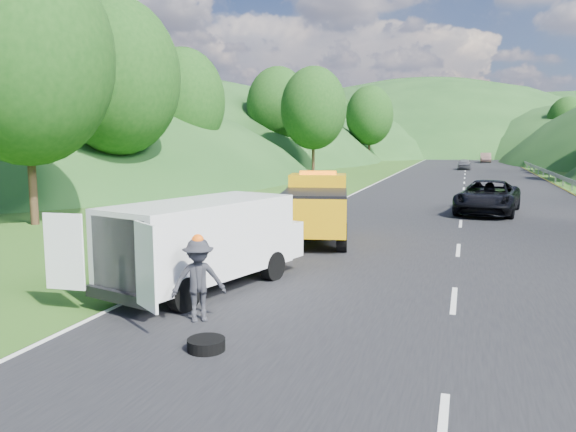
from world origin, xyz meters
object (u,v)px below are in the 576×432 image
(woman, at_px, (256,264))
(spare_tire, at_px, (206,351))
(child, at_px, (233,278))
(worker, at_px, (199,322))
(passing_suv, at_px, (487,214))
(tow_truck, at_px, (316,208))
(white_van, at_px, (206,239))
(suitcase, at_px, (222,246))

(woman, xyz_separation_m, spare_tire, (1.61, -6.56, 0.00))
(woman, bearing_deg, child, -167.87)
(worker, height_order, passing_suv, worker)
(tow_truck, xyz_separation_m, child, (-0.66, -5.98, -1.19))
(child, relative_size, passing_suv, 0.19)
(spare_tire, bearing_deg, child, 108.16)
(white_van, height_order, woman, white_van)
(woman, distance_m, passing_suv, 15.33)
(suitcase, bearing_deg, spare_tire, -67.66)
(woman, distance_m, worker, 5.24)
(white_van, xyz_separation_m, worker, (0.95, -2.31, -1.21))
(white_van, height_order, child, white_van)
(tow_truck, xyz_separation_m, spare_tire, (0.92, -10.79, -1.19))
(white_van, height_order, spare_tire, white_van)
(tow_truck, relative_size, child, 5.33)
(woman, bearing_deg, suitcase, 73.99)
(tow_truck, distance_m, woman, 4.44)
(white_van, xyz_separation_m, spare_tire, (1.77, -3.69, -1.21))
(woman, xyz_separation_m, suitcase, (-1.37, 0.70, 0.32))
(worker, relative_size, suitcase, 2.54)
(woman, bearing_deg, passing_suv, -15.20)
(child, relative_size, spare_tire, 1.71)
(tow_truck, relative_size, white_van, 0.91)
(white_van, bearing_deg, spare_tire, -48.21)
(woman, height_order, child, woman)
(child, height_order, suitcase, suitcase)
(tow_truck, bearing_deg, woman, -111.27)
(worker, xyz_separation_m, suitcase, (-2.16, 5.88, 0.32))
(woman, height_order, passing_suv, woman)
(child, bearing_deg, tow_truck, 119.47)
(child, distance_m, passing_suv, 16.90)
(suitcase, distance_m, spare_tire, 7.85)
(worker, distance_m, spare_tire, 1.60)
(passing_suv, bearing_deg, spare_tire, -96.12)
(tow_truck, xyz_separation_m, white_van, (-0.86, -7.09, 0.03))
(worker, distance_m, passing_suv, 19.86)
(worker, xyz_separation_m, spare_tire, (0.82, -1.38, 0.00))
(suitcase, xyz_separation_m, spare_tire, (2.98, -7.26, -0.32))
(passing_suv, bearing_deg, tow_truck, -114.35)
(woman, relative_size, spare_tire, 2.47)
(spare_tire, bearing_deg, woman, 103.82)
(worker, distance_m, suitcase, 6.27)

